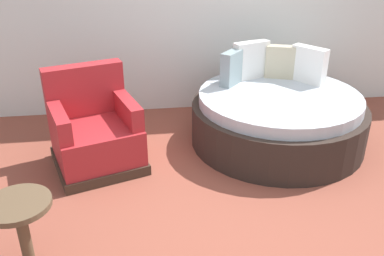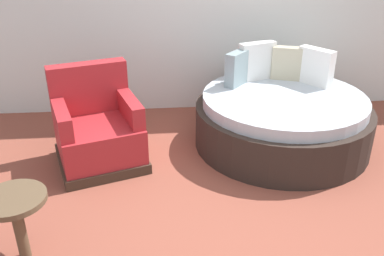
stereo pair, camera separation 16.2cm
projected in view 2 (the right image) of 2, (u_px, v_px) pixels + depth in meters
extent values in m
cube|color=brown|center=(231.00, 212.00, 3.47)|extent=(8.00, 8.00, 0.02)
cylinder|color=#2D231E|center=(281.00, 125.00, 4.44)|extent=(1.84, 1.84, 0.44)
cylinder|color=#B2BCC6|center=(284.00, 100.00, 4.32)|extent=(1.69, 1.69, 0.12)
cube|color=white|center=(315.00, 67.00, 4.51)|extent=(0.33, 0.39, 0.39)
cube|color=#BCB293|center=(289.00, 63.00, 4.66)|extent=(0.39, 0.23, 0.37)
cube|color=white|center=(257.00, 61.00, 4.65)|extent=(0.44, 0.26, 0.42)
cube|color=gray|center=(238.00, 68.00, 4.51)|extent=(0.33, 0.36, 0.37)
cube|color=#38281E|center=(101.00, 158.00, 4.15)|extent=(1.01, 1.01, 0.10)
cube|color=#A32328|center=(99.00, 139.00, 4.05)|extent=(0.96, 0.96, 0.34)
cube|color=#A32328|center=(89.00, 88.00, 4.12)|extent=(0.77, 0.39, 0.50)
cube|color=#A32328|center=(61.00, 118.00, 3.82)|extent=(0.33, 0.69, 0.22)
cube|color=#A32328|center=(129.00, 107.00, 4.04)|extent=(0.33, 0.69, 0.22)
cylinder|color=brown|center=(20.00, 230.00, 2.89)|extent=(0.08, 0.08, 0.48)
cylinder|color=brown|center=(13.00, 199.00, 2.77)|extent=(0.44, 0.44, 0.04)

